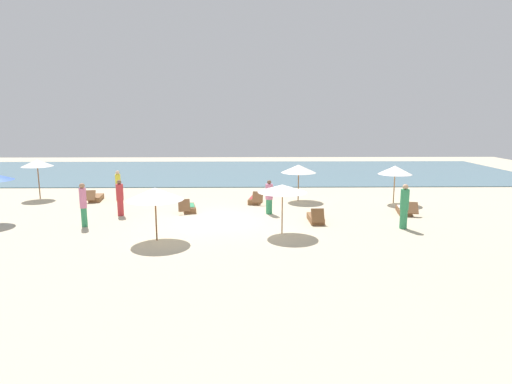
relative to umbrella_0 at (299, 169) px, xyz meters
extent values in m
plane|color=beige|center=(-4.38, -4.64, -1.82)|extent=(60.00, 60.00, 0.00)
cube|color=slate|center=(-4.38, 12.36, -1.79)|extent=(48.00, 16.00, 0.06)
cylinder|color=brown|center=(0.00, 0.00, -0.82)|extent=(0.06, 0.06, 2.00)
cone|color=silver|center=(0.00, 0.00, 0.00)|extent=(1.98, 1.98, 0.45)
cylinder|color=brown|center=(-15.05, 0.78, -0.71)|extent=(0.06, 0.06, 2.24)
cone|color=silver|center=(-15.05, 0.78, 0.26)|extent=(1.74, 1.74, 0.40)
cylinder|color=olive|center=(5.20, -0.85, -0.81)|extent=(0.06, 0.06, 2.04)
cone|color=white|center=(5.20, -0.85, 0.03)|extent=(1.83, 1.83, 0.47)
cylinder|color=brown|center=(-1.44, -6.93, -0.83)|extent=(0.05, 0.05, 2.00)
cone|color=white|center=(-1.44, -6.93, 0.07)|extent=(2.02, 2.02, 0.32)
cylinder|color=brown|center=(-6.40, -7.83, -0.81)|extent=(0.06, 0.06, 2.04)
cone|color=white|center=(-6.40, -7.83, 0.02)|extent=(2.19, 2.19, 0.48)
cube|color=brown|center=(-11.56, 0.16, -1.68)|extent=(0.81, 1.57, 0.28)
cube|color=brown|center=(-11.66, -0.53, -1.41)|extent=(0.63, 0.56, 0.53)
cube|color=brown|center=(0.25, -4.94, -1.68)|extent=(0.62, 1.51, 0.28)
cube|color=brown|center=(0.23, -5.64, -1.38)|extent=(0.58, 0.38, 0.60)
cube|color=brown|center=(4.90, -3.32, -1.68)|extent=(0.88, 1.59, 0.28)
cube|color=brown|center=(5.04, -4.01, -1.41)|extent=(0.65, 0.60, 0.52)
cube|color=white|center=(4.90, -3.32, -1.53)|extent=(0.70, 1.13, 0.03)
cube|color=brown|center=(-2.46, -0.58, -1.68)|extent=(0.85, 1.58, 0.28)
cube|color=brown|center=(-2.34, -1.27, -1.39)|extent=(0.63, 0.50, 0.58)
cube|color=#BF3338|center=(-2.46, -0.58, -1.53)|extent=(0.68, 1.12, 0.03)
cube|color=brown|center=(-5.87, -2.64, -1.68)|extent=(0.89, 1.59, 0.28)
cube|color=brown|center=(-6.01, -3.32, -1.39)|extent=(0.64, 0.52, 0.58)
cube|color=#338C59|center=(-5.87, -2.64, -1.53)|extent=(0.71, 1.13, 0.03)
cylinder|color=#BF3338|center=(-9.05, -3.61, -1.45)|extent=(0.38, 0.38, 0.76)
cylinder|color=#BF3338|center=(-9.05, -3.61, -0.67)|extent=(0.44, 0.44, 0.79)
sphere|color=brown|center=(-9.05, -3.61, -0.18)|extent=(0.21, 0.21, 0.21)
cylinder|color=#338C59|center=(-10.01, -5.69, -1.41)|extent=(0.35, 0.35, 0.84)
cylinder|color=#D17299|center=(-10.01, -5.69, -0.55)|extent=(0.41, 0.41, 0.87)
sphere|color=#A37556|center=(-10.01, -5.69, -0.01)|extent=(0.24, 0.24, 0.24)
cylinder|color=#338C59|center=(3.84, -6.22, -1.41)|extent=(0.35, 0.35, 0.84)
cylinder|color=#338C59|center=(3.84, -6.22, -0.55)|extent=(0.41, 0.41, 0.88)
sphere|color=tan|center=(3.84, -6.22, 0.00)|extent=(0.24, 0.24, 0.24)
cylinder|color=yellow|center=(-10.15, -0.21, -1.44)|extent=(0.26, 0.26, 0.76)
cylinder|color=yellow|center=(-10.15, -0.21, -0.66)|extent=(0.30, 0.30, 0.80)
sphere|color=beige|center=(-10.15, -0.21, -0.17)|extent=(0.22, 0.22, 0.22)
cylinder|color=#338C59|center=(-1.82, -3.33, -1.46)|extent=(0.34, 0.34, 0.73)
cylinder|color=#D17299|center=(-1.82, -3.33, -0.72)|extent=(0.40, 0.40, 0.76)
sphere|color=brown|center=(-1.82, -3.33, -0.24)|extent=(0.21, 0.21, 0.21)
camera|label=1|loc=(-2.77, -24.03, 3.00)|focal=30.09mm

